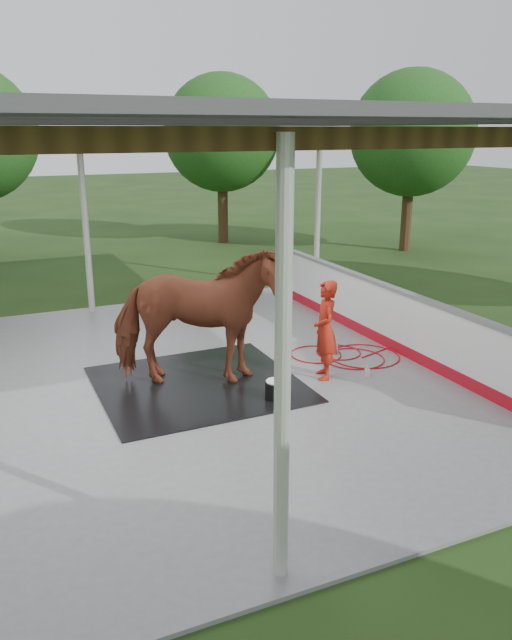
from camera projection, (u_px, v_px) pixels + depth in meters
name	position (u px, v px, depth m)	size (l,w,h in m)	color
ground	(147.00, 390.00, 9.80)	(100.00, 100.00, 0.00)	#1E3814
concrete_slab	(147.00, 388.00, 9.79)	(12.00, 10.00, 0.05)	slate
pavilion_structure	(132.00, 126.00, 8.64)	(12.60, 10.60, 4.05)	beige
dasher_board	(391.00, 319.00, 11.43)	(0.16, 8.00, 1.15)	#B10E1D
tree_belt	(138.00, 138.00, 9.59)	(28.00, 28.00, 5.80)	#382314
rubber_mat	(198.00, 384.00, 9.86)	(3.07, 2.88, 0.02)	black
horse	(196.00, 317.00, 9.53)	(1.19, 2.60, 2.20)	brown
handler	(325.00, 330.00, 9.93)	(0.59, 0.39, 1.61)	red
wash_bucket	(276.00, 390.00, 9.28)	(0.32, 0.32, 0.30)	black
soap_bottle_a	(335.00, 346.00, 11.17)	(0.12, 0.12, 0.31)	silver
soap_bottle_b	(367.00, 371.00, 10.17)	(0.08, 0.08, 0.18)	#338CD8
hose_coil	(348.00, 356.00, 11.09)	(2.58, 1.52, 0.02)	red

